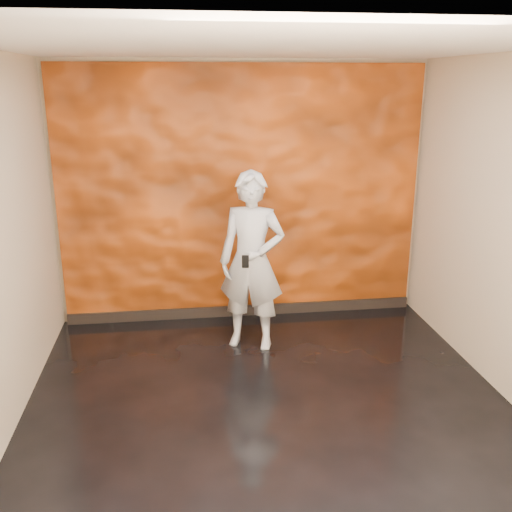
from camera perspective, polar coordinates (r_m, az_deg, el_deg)
room at (r=4.31m, az=1.47°, el=1.32°), size 4.02×4.02×2.81m
feature_wall at (r=6.21m, az=-1.41°, el=6.02°), size 3.90×0.06×2.75m
baseboard at (r=6.55m, az=-1.29°, el=-5.44°), size 3.90×0.04×0.12m
man at (r=5.56m, az=-0.42°, el=-0.55°), size 0.75×0.62×1.77m
phone at (r=5.29m, az=-1.07°, el=-0.56°), size 0.07×0.02×0.12m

